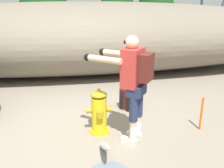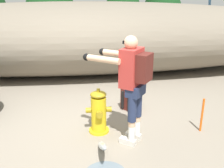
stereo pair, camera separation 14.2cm
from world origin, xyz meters
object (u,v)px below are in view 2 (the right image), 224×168
at_px(survey_stake, 202,115).
at_px(fire_hydrant, 99,112).
at_px(utility_worker, 131,78).
at_px(spare_backpack, 129,99).

bearing_deg(survey_stake, fire_hydrant, 173.80).
relative_size(utility_worker, survey_stake, 2.82).
distance_m(utility_worker, survey_stake, 1.50).
bearing_deg(fire_hydrant, utility_worker, -36.83).
bearing_deg(spare_backpack, utility_worker, -140.93).
height_order(fire_hydrant, survey_stake, fire_hydrant).
xyz_separation_m(utility_worker, spare_backpack, (0.21, 1.18, -0.85)).
bearing_deg(spare_backpack, fire_hydrant, -170.42).
bearing_deg(utility_worker, spare_backpack, -62.94).
distance_m(utility_worker, spare_backpack, 1.48).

